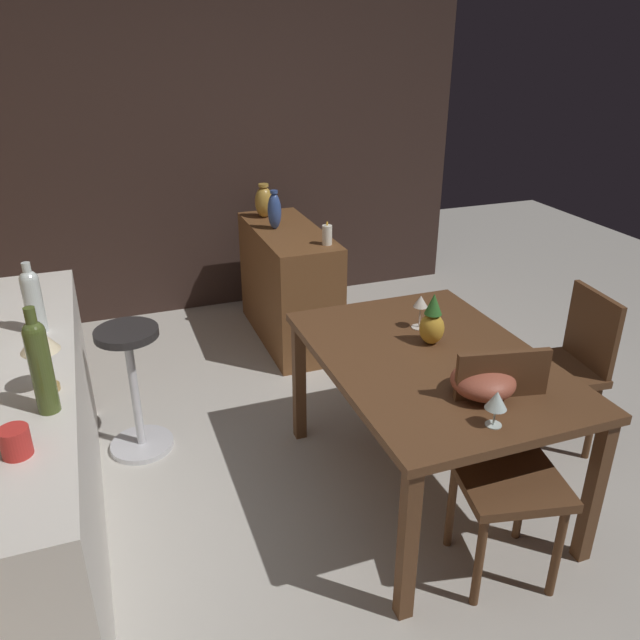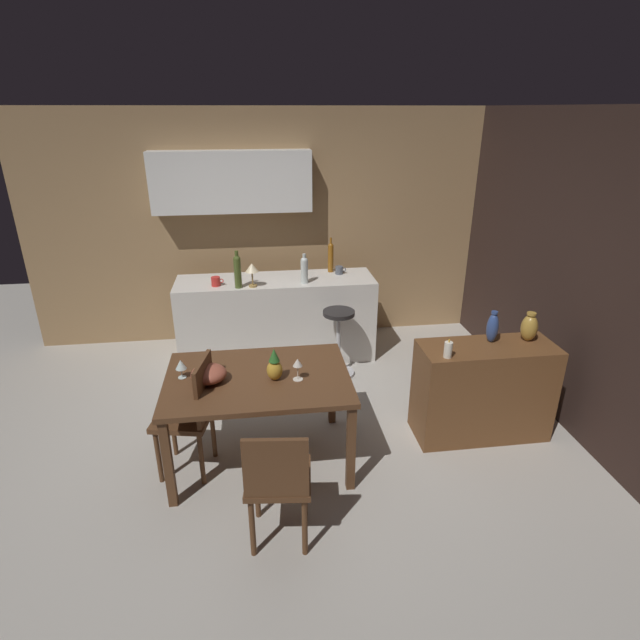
{
  "view_description": "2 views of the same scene",
  "coord_description": "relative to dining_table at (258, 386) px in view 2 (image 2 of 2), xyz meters",
  "views": [
    {
      "loc": [
        -2.3,
        1.0,
        2.08
      ],
      "look_at": [
        0.2,
        0.08,
        0.85
      ],
      "focal_mm": 35.51,
      "sensor_mm": 36.0,
      "label": 1
    },
    {
      "loc": [
        -0.1,
        -3.63,
        2.57
      ],
      "look_at": [
        0.43,
        0.33,
        0.88
      ],
      "focal_mm": 28.16,
      "sensor_mm": 36.0,
      "label": 2
    }
  ],
  "objects": [
    {
      "name": "ground_plane",
      "position": [
        0.13,
        0.34,
        -0.66
      ],
      "size": [
        9.0,
        9.0,
        0.0
      ],
      "primitive_type": "plane",
      "color": "#B7B2A8"
    },
    {
      "name": "wall_kitchen_back",
      "position": [
        0.06,
        2.41,
        0.75
      ],
      "size": [
        5.2,
        0.33,
        2.6
      ],
      "color": "#9E7A51",
      "rests_on": "ground_plane"
    },
    {
      "name": "wall_side_right",
      "position": [
        2.68,
        0.64,
        0.64
      ],
      "size": [
        0.1,
        4.4,
        2.6
      ],
      "primitive_type": "cube",
      "color": "#33231E",
      "rests_on": "ground_plane"
    },
    {
      "name": "dining_table",
      "position": [
        0.0,
        0.0,
        0.0
      ],
      "size": [
        1.36,
        0.95,
        0.74
      ],
      "color": "#56351E",
      "rests_on": "ground_plane"
    },
    {
      "name": "kitchen_counter",
      "position": [
        0.23,
        1.79,
        -0.21
      ],
      "size": [
        2.1,
        0.6,
        0.9
      ],
      "primitive_type": "cube",
      "color": "silver",
      "rests_on": "ground_plane"
    },
    {
      "name": "sideboard_cabinet",
      "position": [
        1.85,
        0.1,
        -0.25
      ],
      "size": [
        1.1,
        0.44,
        0.82
      ],
      "primitive_type": "cube",
      "color": "brown",
      "rests_on": "ground_plane"
    },
    {
      "name": "chair_near_window",
      "position": [
        -0.49,
        -0.06,
        -0.14
      ],
      "size": [
        0.47,
        0.47,
        0.94
      ],
      "color": "#56351E",
      "rests_on": "ground_plane"
    },
    {
      "name": "chair_by_doorway",
      "position": [
        0.09,
        -0.86,
        -0.17
      ],
      "size": [
        0.44,
        0.44,
        0.88
      ],
      "color": "#56351E",
      "rests_on": "ground_plane"
    },
    {
      "name": "bar_stool",
      "position": [
        0.83,
        1.27,
        -0.28
      ],
      "size": [
        0.34,
        0.34,
        0.71
      ],
      "color": "#262323",
      "rests_on": "ground_plane"
    },
    {
      "name": "wine_glass_left",
      "position": [
        -0.55,
        0.06,
        0.19
      ],
      "size": [
        0.08,
        0.08,
        0.15
      ],
      "color": "silver",
      "rests_on": "dining_table"
    },
    {
      "name": "wine_glass_right",
      "position": [
        0.29,
        -0.09,
        0.21
      ],
      "size": [
        0.07,
        0.07,
        0.17
      ],
      "color": "silver",
      "rests_on": "dining_table"
    },
    {
      "name": "pineapple_centerpiece",
      "position": [
        0.12,
        -0.06,
        0.19
      ],
      "size": [
        0.12,
        0.12,
        0.25
      ],
      "color": "gold",
      "rests_on": "dining_table"
    },
    {
      "name": "fruit_bowl",
      "position": [
        -0.35,
        -0.02,
        0.14
      ],
      "size": [
        0.26,
        0.26,
        0.12
      ],
      "primitive_type": "ellipsoid",
      "color": "#9E4C38",
      "rests_on": "dining_table"
    },
    {
      "name": "wine_bottle_olive",
      "position": [
        -0.15,
        1.57,
        0.42
      ],
      "size": [
        0.07,
        0.07,
        0.38
      ],
      "color": "#475623",
      "rests_on": "kitchen_counter"
    },
    {
      "name": "wine_bottle_clear",
      "position": [
        0.53,
        1.63,
        0.39
      ],
      "size": [
        0.08,
        0.08,
        0.31
      ],
      "color": "silver",
      "rests_on": "kitchen_counter"
    },
    {
      "name": "wine_bottle_amber",
      "position": [
        0.85,
        1.98,
        0.42
      ],
      "size": [
        0.06,
        0.06,
        0.38
      ],
      "color": "#8C5114",
      "rests_on": "kitchen_counter"
    },
    {
      "name": "cup_slate",
      "position": [
        0.94,
        1.88,
        0.28
      ],
      "size": [
        0.12,
        0.08,
        0.09
      ],
      "color": "#515660",
      "rests_on": "kitchen_counter"
    },
    {
      "name": "cup_red",
      "position": [
        -0.38,
        1.66,
        0.29
      ],
      "size": [
        0.13,
        0.09,
        0.09
      ],
      "color": "red",
      "rests_on": "kitchen_counter"
    },
    {
      "name": "counter_lamp",
      "position": [
        -0.01,
        1.58,
        0.43
      ],
      "size": [
        0.13,
        0.13,
        0.25
      ],
      "color": "#A58447",
      "rests_on": "kitchen_counter"
    },
    {
      "name": "pillar_candle_tall",
      "position": [
        1.44,
        -0.04,
        0.22
      ],
      "size": [
        0.06,
        0.06,
        0.15
      ],
      "color": "white",
      "rests_on": "sideboard_cabinet"
    },
    {
      "name": "vase_ceramic_blue",
      "position": [
        1.89,
        0.18,
        0.29
      ],
      "size": [
        0.09,
        0.09,
        0.27
      ],
      "color": "#334C8C",
      "rests_on": "sideboard_cabinet"
    },
    {
      "name": "vase_brass",
      "position": [
        2.2,
        0.16,
        0.28
      ],
      "size": [
        0.13,
        0.13,
        0.24
      ],
      "color": "#B78C38",
      "rests_on": "sideboard_cabinet"
    }
  ]
}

